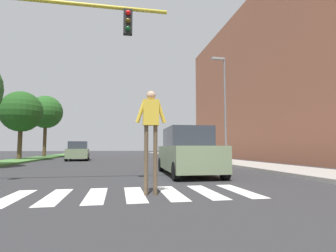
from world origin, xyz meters
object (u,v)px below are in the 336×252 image
object	(u,v)px
pedestrian_performer	(151,125)
sedan_midblock	(78,152)
street_lamp_right	(224,99)
suv_crossing	(188,152)
tree_distant	(46,112)
tree_far	(21,112)

from	to	relation	value
pedestrian_performer	sedan_midblock	bearing A→B (deg)	103.04
street_lamp_right	sedan_midblock	world-z (taller)	street_lamp_right
pedestrian_performer	suv_crossing	size ratio (longest dim) A/B	0.54
tree_distant	sedan_midblock	bearing A→B (deg)	-55.62
tree_far	sedan_midblock	distance (m)	5.90
tree_distant	sedan_midblock	world-z (taller)	tree_distant
tree_distant	street_lamp_right	distance (m)	20.63
tree_distant	pedestrian_performer	world-z (taller)	tree_distant
sedan_midblock	tree_distant	bearing A→B (deg)	124.38
tree_far	suv_crossing	bearing A→B (deg)	-51.39
street_lamp_right	sedan_midblock	bearing A→B (deg)	146.95
street_lamp_right	pedestrian_performer	xyz separation A→B (m)	(-6.63, -11.35, -2.93)
tree_distant	sedan_midblock	size ratio (longest dim) A/B	1.50
suv_crossing	street_lamp_right	bearing A→B (deg)	56.81
tree_distant	sedan_midblock	xyz separation A→B (m)	(4.51, -6.60, -4.30)
tree_far	street_lamp_right	world-z (taller)	street_lamp_right
tree_far	pedestrian_performer	xyz separation A→B (m)	(9.07, -18.37, -2.56)
tree_distant	sedan_midblock	distance (m)	9.07
street_lamp_right	suv_crossing	distance (m)	9.08
pedestrian_performer	tree_distant	bearing A→B (deg)	109.33
tree_distant	suv_crossing	xyz separation A→B (m)	(10.87, -20.64, -4.14)
pedestrian_performer	tree_far	bearing A→B (deg)	116.27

